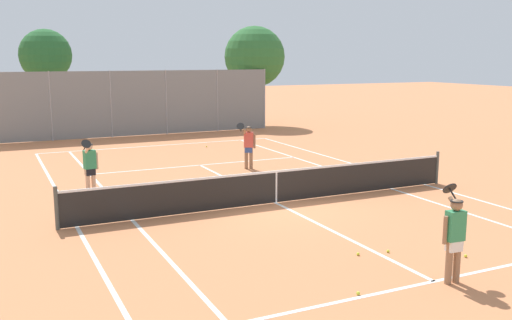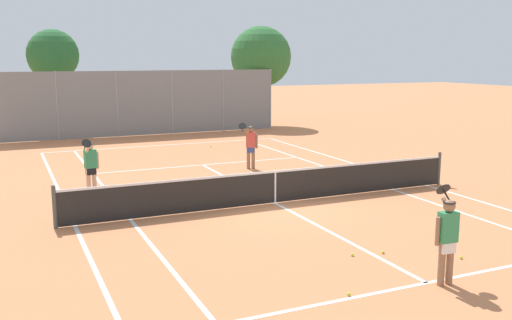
% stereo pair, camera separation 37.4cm
% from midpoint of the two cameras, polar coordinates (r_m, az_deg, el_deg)
% --- Properties ---
extents(ground_plane, '(120.00, 120.00, 0.00)m').
position_cam_midpoint_polar(ground_plane, '(16.34, 2.57, -4.33)').
color(ground_plane, '#CC7A4C').
extents(court_line_markings, '(11.10, 23.90, 0.01)m').
position_cam_midpoint_polar(court_line_markings, '(16.34, 2.57, -4.32)').
color(court_line_markings, silver).
rests_on(court_line_markings, ground).
extents(tennis_net, '(12.00, 0.10, 1.07)m').
position_cam_midpoint_polar(tennis_net, '(16.22, 2.59, -2.59)').
color(tennis_net, '#474C47').
rests_on(tennis_net, ground).
extents(player_near_side, '(0.71, 0.72, 1.77)m').
position_cam_midpoint_polar(player_near_side, '(11.02, 19.48, -7.17)').
color(player_near_side, '#936B4C').
rests_on(player_near_side, ground).
extents(player_far_left, '(0.57, 0.81, 1.77)m').
position_cam_midpoint_polar(player_far_left, '(17.79, -15.62, -0.44)').
color(player_far_left, '#D8A884').
rests_on(player_far_left, ground).
extents(player_far_right, '(0.88, 0.66, 1.77)m').
position_cam_midpoint_polar(player_far_right, '(21.10, -0.03, 1.58)').
color(player_far_right, '#936B4C').
rests_on(player_far_right, ground).
extents(loose_tennis_ball_0, '(0.07, 0.07, 0.07)m').
position_cam_midpoint_polar(loose_tennis_ball_0, '(12.30, 10.49, -9.30)').
color(loose_tennis_ball_0, '#D1DB33').
rests_on(loose_tennis_ball_0, ground).
extents(loose_tennis_ball_1, '(0.07, 0.07, 0.07)m').
position_cam_midpoint_polar(loose_tennis_ball_1, '(12.74, 20.63, -9.11)').
color(loose_tennis_ball_1, '#D1DB33').
rests_on(loose_tennis_ball_1, ground).
extents(loose_tennis_ball_2, '(0.07, 0.07, 0.07)m').
position_cam_midpoint_polar(loose_tennis_ball_2, '(12.59, 13.42, -8.95)').
color(loose_tennis_ball_2, '#D1DB33').
rests_on(loose_tennis_ball_2, ground).
extents(loose_tennis_ball_3, '(0.07, 0.07, 0.07)m').
position_cam_midpoint_polar(loose_tennis_ball_3, '(10.39, 10.31, -13.06)').
color(loose_tennis_ball_3, '#D1DB33').
rests_on(loose_tennis_ball_3, ground).
extents(loose_tennis_ball_4, '(0.07, 0.07, 0.07)m').
position_cam_midpoint_polar(loose_tennis_ball_4, '(26.49, -4.14, 1.38)').
color(loose_tennis_ball_4, '#D1DB33').
rests_on(loose_tennis_ball_4, ground).
extents(back_fence, '(14.78, 0.08, 3.43)m').
position_cam_midpoint_polar(back_fence, '(30.75, -10.70, 5.62)').
color(back_fence, gray).
rests_on(back_fence, ground).
extents(tree_behind_left, '(2.81, 2.81, 5.63)m').
position_cam_midpoint_polar(tree_behind_left, '(33.80, -19.47, 9.75)').
color(tree_behind_left, brown).
rests_on(tree_behind_left, ground).
extents(tree_behind_right, '(3.63, 3.63, 5.95)m').
position_cam_midpoint_polar(tree_behind_right, '(34.73, 0.84, 10.16)').
color(tree_behind_right, brown).
rests_on(tree_behind_right, ground).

